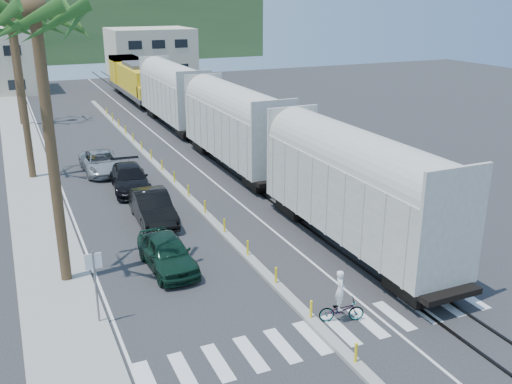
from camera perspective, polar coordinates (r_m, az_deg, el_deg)
ground at (r=22.84m, az=4.23°, el=-11.52°), size 140.00×140.00×0.00m
sidewalk at (r=43.78m, az=-21.91°, el=2.39°), size 3.00×90.00×0.15m
rails at (r=48.88m, az=-6.16°, el=5.26°), size 1.56×100.00×0.06m
median at (r=40.07m, az=-9.34°, el=2.10°), size 0.45×60.00×0.85m
crosswalk at (r=21.37m, az=6.84°, el=-13.95°), size 14.00×2.20×0.01m
lane_markings at (r=44.40m, az=-13.73°, el=3.37°), size 9.42×90.00×0.01m
freight_train at (r=45.13m, az=-4.93°, el=7.88°), size 3.00×60.94×5.85m
palm_trees at (r=39.96m, az=-23.07°, el=16.49°), size 3.50×37.20×13.75m
street_sign at (r=21.61m, az=-15.81°, el=-8.18°), size 0.60×0.08×3.00m
buildings at (r=89.23m, az=-22.64°, el=12.99°), size 38.00×27.00×10.00m
hillside at (r=117.74m, az=-20.18°, el=15.22°), size 80.00×20.00×12.00m
car_lead at (r=25.79m, az=-8.87°, el=-5.99°), size 2.19×4.70×1.55m
car_second at (r=31.14m, az=-10.33°, el=-1.48°), size 2.10×5.20×1.68m
car_third at (r=36.50m, az=-12.50°, el=1.33°), size 3.12×5.69×1.54m
car_rear at (r=40.74m, az=-15.22°, el=2.90°), size 2.51×5.28×1.45m
cyclist at (r=21.90m, az=8.52°, el=-11.15°), size 1.64×2.07×2.11m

